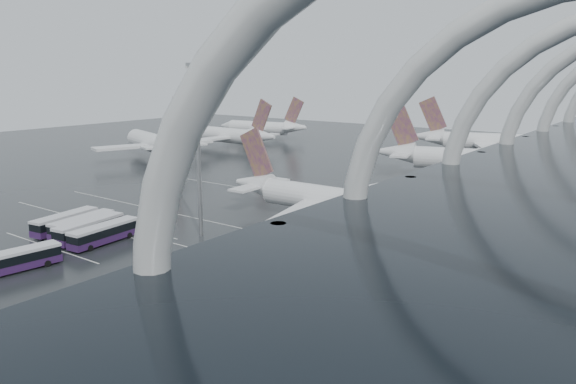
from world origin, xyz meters
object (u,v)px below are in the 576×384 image
Objects in this scene: airliner_main at (336,202)px; bus_row_near_b at (82,224)px; airliner_gate_c at (496,143)px; bus_row_near_a at (65,222)px; gse_cart_belly_c at (338,237)px; van_curve_b at (107,332)px; jet_remote_mid at (231,136)px; jet_remote_far at (264,128)px; airliner_gate_b at (483,161)px; floodlight_mast at (198,130)px; gse_cart_belly_a at (370,242)px; bus_row_near_d at (104,233)px; bus_row_far_c at (14,260)px; jet_remote_west at (156,144)px; bus_row_near_c at (89,229)px; gse_cart_belly_b at (452,233)px.

bus_row_near_b is at bearing -135.58° from airliner_main.
airliner_gate_c reaches higher than bus_row_near_a.
van_curve_b is at bearing -91.24° from gse_cart_belly_c.
jet_remote_mid is 33.48m from jet_remote_far.
airliner_main is 109.52m from jet_remote_mid.
airliner_gate_b is 1.04× the size of airliner_gate_c.
floodlight_mast is 14.76× the size of gse_cart_belly_a.
bus_row_near_d is 23.93m from floodlight_mast.
airliner_main reaches higher than bus_row_far_c.
airliner_gate_b is at bearing 74.46° from floodlight_mast.
jet_remote_west is at bearing -178.55° from airliner_gate_b.
bus_row_near_b is 27.80m from floodlight_mast.
bus_row_near_b is at bearing 120.71° from jet_remote_mid.
floodlight_mast is at bearing 131.72° from jet_remote_mid.
jet_remote_west is at bearing -157.52° from airliner_gate_c.
jet_remote_mid is 3.30× the size of bus_row_far_c.
gse_cart_belly_c is at bearing -56.65° from airliner_main.
bus_row_near_c is at bearing -137.92° from floodlight_mast.
jet_remote_mid is 21.41× the size of gse_cart_belly_a.
airliner_gate_b reaches higher than jet_remote_mid.
bus_row_near_a is 0.45× the size of floodlight_mast.
jet_remote_far is 150.83m from gse_cart_belly_b.
bus_row_near_b is at bearing 66.08° from bus_row_near_c.
airliner_gate_c reaches higher than jet_remote_far.
bus_row_far_c is at bearing -128.81° from gse_cart_belly_b.
gse_cart_belly_b is at bearing -93.28° from airliner_gate_b.
jet_remote_west reaches higher than gse_cart_belly_b.
bus_row_near_d is at bearing 109.18° from jet_remote_far.
gse_cart_belly_a is (6.96, 47.56, -0.18)m from van_curve_b.
jet_remote_west reaches higher than gse_cart_belly_c.
gse_cart_belly_b is at bearing -94.77° from airliner_gate_c.
bus_row_near_b is 51.73m from gse_cart_belly_a.
jet_remote_mid reaches higher than airliner_main.
bus_row_near_a is 70.57m from gse_cart_belly_b.
van_curve_b is (34.54, -21.28, -1.11)m from bus_row_near_c.
airliner_main is 0.89× the size of airliner_gate_b.
gse_cart_belly_b is at bearing -173.60° from jet_remote_west.
bus_row_near_d is at bearing -139.54° from gse_cart_belly_b.
airliner_main is at bearing -41.84° from bus_row_near_d.
gse_cart_belly_c is (43.23, 25.48, -1.21)m from bus_row_near_a.
airliner_gate_c is at bearing 174.03° from jet_remote_far.
airliner_main is at bearing -18.64° from bus_row_far_c.
bus_row_far_c is 71.97m from gse_cart_belly_b.
bus_row_near_d is (-23.93, -138.31, -3.28)m from airliner_gate_c.
bus_row_near_d is 61.10m from gse_cart_belly_b.
bus_row_near_a is (60.44, -132.18, -2.94)m from jet_remote_far.
airliner_gate_c is 113.00m from gse_cart_belly_c.
van_curve_b is (30.21, -21.28, -1.07)m from bus_row_near_d.
floodlight_mast reaches higher than gse_cart_belly_a.
airliner_gate_b is (8.02, 61.63, 0.76)m from airliner_main.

